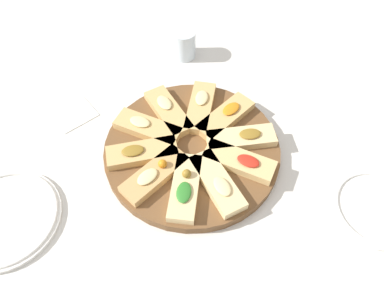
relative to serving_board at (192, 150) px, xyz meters
name	(u,v)px	position (x,y,z in m)	size (l,w,h in m)	color
ground_plane	(192,153)	(0.00, 0.00, -0.01)	(3.00, 3.00, 0.00)	silver
serving_board	(192,150)	(0.00, 0.00, 0.00)	(0.43, 0.43, 0.03)	brown
focaccia_slice_0	(217,182)	(0.01, 0.12, 0.02)	(0.07, 0.17, 0.03)	#E5C689
focaccia_slice_1	(240,161)	(-0.07, 0.10, 0.02)	(0.15, 0.17, 0.03)	#DBB775
focaccia_slice_2	(242,138)	(-0.11, 0.05, 0.02)	(0.18, 0.12, 0.03)	#E5C689
focaccia_slice_3	(226,116)	(-0.12, -0.03, 0.02)	(0.18, 0.10, 0.03)	tan
focaccia_slice_4	(200,107)	(-0.08, -0.09, 0.02)	(0.15, 0.17, 0.03)	tan
focaccia_slice_5	(168,111)	(0.00, -0.12, 0.02)	(0.06, 0.17, 0.03)	tan
focaccia_slice_6	(147,128)	(0.07, -0.10, 0.02)	(0.15, 0.17, 0.03)	tan
focaccia_slice_7	(142,153)	(0.12, -0.04, 0.02)	(0.18, 0.11, 0.03)	tan
focaccia_slice_8	(155,174)	(0.12, 0.03, 0.03)	(0.18, 0.10, 0.04)	tan
focaccia_slice_9	(185,187)	(0.07, 0.10, 0.03)	(0.15, 0.17, 0.04)	#E5C689
plate_left	(377,208)	(-0.28, 0.35, 0.00)	(0.20, 0.20, 0.02)	white
plate_right	(5,218)	(0.45, -0.05, 0.00)	(0.25, 0.25, 0.02)	white
water_glass	(184,44)	(-0.17, -0.33, 0.03)	(0.07, 0.07, 0.09)	silver
napkin_stack	(74,114)	(0.21, -0.27, -0.01)	(0.10, 0.09, 0.00)	white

